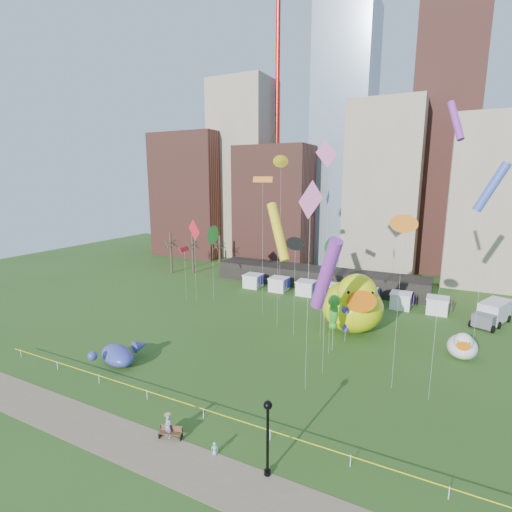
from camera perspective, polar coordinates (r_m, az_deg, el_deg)
The scene contains 34 objects.
ground at distance 34.40m, azimuth -7.78°, elevation -22.67°, with size 160.00×160.00×0.00m, color #2A4D18.
footpath at distance 31.24m, azimuth -13.62°, elevation -26.90°, with size 70.00×4.00×0.02m, color #78694B.
skyline at distance 85.50m, azimuth 17.64°, elevation 12.41°, with size 101.00×23.00×68.00m.
crane_left at distance 98.94m, azimuth 3.79°, elevation 27.67°, with size 23.00×1.00×76.00m.
pavilion at distance 70.61m, azimuth 9.07°, elevation -3.15°, with size 38.00×6.00×3.20m, color black.
vendor_tents at distance 63.84m, azimuth 11.69°, elevation -5.29°, with size 33.24×2.80×2.40m.
bare_trees at distance 80.50m, azimuth -9.21°, elevation 0.41°, with size 8.44×6.44×8.50m.
caution_tape at distance 34.03m, azimuth -7.82°, elevation -21.72°, with size 50.00×0.06×0.90m.
big_duck at distance 50.34m, azimuth 14.18°, elevation -6.86°, with size 10.58×11.62×8.10m.
small_duck at distance 48.13m, azimuth 28.27°, elevation -11.63°, with size 3.11×4.19×3.23m.
seahorse_green at distance 44.04m, azimuth 11.42°, elevation -7.76°, with size 1.76×1.98×6.61m.
seahorse_purple at distance 47.42m, azimuth 13.17°, elevation -8.62°, with size 1.37×1.61×4.66m.
whale_inflatable at distance 44.26m, azimuth -19.63°, elevation -13.56°, with size 5.64×6.35×2.22m.
park_bench at distance 32.51m, azimuth -12.49°, elevation -24.06°, with size 1.83×1.06×0.89m.
lamppost at distance 27.18m, azimuth 1.74°, elevation -24.29°, with size 0.57×0.57×5.51m.
box_truck at distance 61.06m, azimuth 31.64°, elevation -7.16°, with size 5.07×7.48×3.00m.
woman at distance 32.30m, azimuth -12.90°, elevation -23.37°, with size 0.67×0.44×1.84m, color white.
toddler at distance 30.51m, azimuth -6.15°, elevation -26.49°, with size 0.34×0.25×0.97m, color white.
kite_0 at distance 60.04m, azimuth -9.15°, elevation 3.73°, with size 3.06×1.37×13.08m.
kite_1 at distance 45.10m, azimuth 10.37°, elevation 14.14°, with size 2.90×1.16×23.46m.
kite_2 at distance 46.00m, azimuth 5.85°, elevation 1.80°, with size 1.64×0.38×12.42m.
kite_3 at distance 60.71m, azimuth -6.51°, elevation 3.13°, with size 0.92×2.99×12.01m.
kite_4 at distance 48.31m, azimuth 3.30°, elevation 3.60°, with size 4.27×3.35×16.29m.
kite_5 at distance 44.87m, azimuth 31.51°, elevation 8.66°, with size 2.95×0.87×20.87m.
kite_6 at distance 35.32m, azimuth 21.08°, elevation 4.42°, with size 1.62×0.52×16.24m.
kite_7 at distance 37.11m, azimuth 10.33°, elevation -2.75°, with size 4.11×4.04×14.05m.
kite_8 at distance 61.03m, azimuth -10.56°, elevation 0.94°, with size 0.58×2.36×8.71m.
kite_9 at distance 32.92m, azimuth 8.04°, elevation 7.79°, with size 2.76×1.81×19.08m.
kite_10 at distance 51.75m, azimuth 8.07°, elevation 6.37°, with size 1.95×2.44×15.27m.
kite_11 at distance 41.53m, azimuth 11.30°, elevation 1.44°, with size 0.68×2.05×13.21m.
kite_12 at distance 60.10m, azimuth 3.73°, elevation 13.75°, with size 1.19×1.68×22.66m.
kite_13 at distance 45.66m, azimuth 10.58°, elevation 7.51°, with size 0.16×1.66×17.90m.
kite_14 at distance 53.16m, azimuth 1.01°, elevation 11.07°, with size 2.71×1.03×19.46m.
kite_15 at distance 34.60m, azimuth 27.48°, elevation 17.23°, with size 1.65×1.70×25.11m.
Camera 1 is at (16.57, -23.20, 19.24)m, focal length 27.00 mm.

